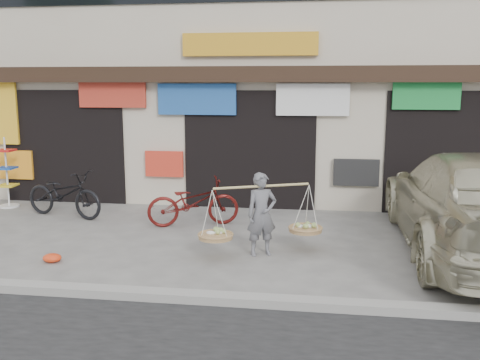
# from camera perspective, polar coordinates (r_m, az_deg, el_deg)

# --- Properties ---
(ground) EXTENTS (70.00, 70.00, 0.00)m
(ground) POSITION_cam_1_polar(r_m,az_deg,el_deg) (9.13, -1.76, -7.94)
(ground) COLOR gray
(ground) RESTS_ON ground
(kerb) EXTENTS (70.00, 0.25, 0.12)m
(kerb) POSITION_cam_1_polar(r_m,az_deg,el_deg) (7.27, -4.55, -12.35)
(kerb) COLOR gray
(kerb) RESTS_ON ground
(shophouse_block) EXTENTS (14.00, 6.32, 7.00)m
(shophouse_block) POSITION_cam_1_polar(r_m,az_deg,el_deg) (15.04, 2.49, 12.53)
(shophouse_block) COLOR beige
(shophouse_block) RESTS_ON ground
(street_vendor) EXTENTS (2.01, 1.19, 1.40)m
(street_vendor) POSITION_cam_1_polar(r_m,az_deg,el_deg) (8.95, 2.32, -4.09)
(street_vendor) COLOR slate
(street_vendor) RESTS_ON ground
(bike_0) EXTENTS (2.06, 1.19, 1.02)m
(bike_0) POSITION_cam_1_polar(r_m,az_deg,el_deg) (12.12, -18.25, -1.40)
(bike_0) COLOR black
(bike_0) RESTS_ON ground
(bike_2) EXTENTS (1.96, 1.23, 0.97)m
(bike_2) POSITION_cam_1_polar(r_m,az_deg,el_deg) (10.85, -5.01, -2.36)
(bike_2) COLOR #4E100D
(bike_2) RESTS_ON ground
(suv) EXTENTS (2.52, 6.05, 1.75)m
(suv) POSITION_cam_1_polar(r_m,az_deg,el_deg) (9.82, 23.82, -2.24)
(suv) COLOR beige
(suv) RESTS_ON ground
(display_rack) EXTENTS (0.45, 0.45, 1.64)m
(display_rack) POSITION_cam_1_polar(r_m,az_deg,el_deg) (13.54, -23.58, 0.09)
(display_rack) COLOR silver
(display_rack) RESTS_ON ground
(red_bag) EXTENTS (0.31, 0.25, 0.14)m
(red_bag) POSITION_cam_1_polar(r_m,az_deg,el_deg) (9.25, -19.41, -7.84)
(red_bag) COLOR red
(red_bag) RESTS_ON ground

